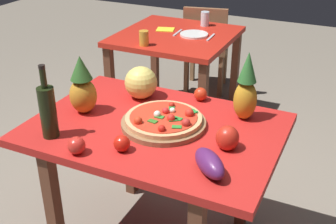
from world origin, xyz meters
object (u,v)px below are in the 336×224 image
object	(u,v)px
dining_chair	(206,44)
pineapple_right	(82,87)
tomato_by_bottle	(201,94)
drinking_glass_juice	(144,38)
napkin_folded	(165,29)
bell_pepper	(227,138)
display_table	(156,143)
drinking_glass_water	(205,19)
background_table	(176,48)
wine_bottle	(48,111)
dinner_plate	(194,34)
tomato_at_corner	(76,145)
melon	(141,83)
pizza	(164,118)
pizza_board	(164,123)
fork_utensil	(178,33)
eggplant	(210,163)
pineapple_left	(246,90)
tomato_beside_pepper	(122,143)
knife_utensil	(211,37)

from	to	relation	value
dining_chair	pineapple_right	xyz separation A→B (m)	(0.12, -2.10, 0.42)
tomato_by_bottle	drinking_glass_juice	size ratio (longest dim) A/B	0.66
napkin_folded	bell_pepper	bearing A→B (deg)	-56.02
display_table	drinking_glass_water	size ratio (longest dim) A/B	10.09
background_table	bell_pepper	world-z (taller)	bell_pepper
wine_bottle	dinner_plate	distance (m)	1.72
display_table	napkin_folded	bearing A→B (deg)	113.81
pineapple_right	tomato_at_corner	bearing A→B (deg)	-59.61
display_table	dinner_plate	xyz separation A→B (m)	(-0.38, 1.43, 0.11)
drinking_glass_water	napkin_folded	size ratio (longest dim) A/B	0.84
melon	pizza	bearing A→B (deg)	-42.88
pizza_board	fork_utensil	size ratio (longest dim) A/B	2.27
pineapple_right	eggplant	size ratio (longest dim) A/B	1.51
dining_chair	drinking_glass_water	bearing A→B (deg)	95.35
pizza_board	tomato_by_bottle	world-z (taller)	tomato_by_bottle
pineapple_left	tomato_beside_pepper	world-z (taller)	pineapple_left
drinking_glass_water	eggplant	bearing A→B (deg)	-68.66
background_table	drinking_glass_water	distance (m)	0.38
tomato_at_corner	knife_utensil	distance (m)	1.79
pineapple_left	tomato_by_bottle	distance (m)	0.31
pineapple_left	bell_pepper	bearing A→B (deg)	-87.54
drinking_glass_juice	eggplant	bearing A→B (deg)	-52.80
eggplant	drinking_glass_juice	world-z (taller)	drinking_glass_juice
tomato_at_corner	tomato_by_bottle	size ratio (longest dim) A/B	1.08
pineapple_left	tomato_by_bottle	size ratio (longest dim) A/B	4.81
pineapple_left	pineapple_right	size ratio (longest dim) A/B	1.15
pineapple_left	bell_pepper	size ratio (longest dim) A/B	3.07
pizza_board	pizza	bearing A→B (deg)	-10.17
tomato_at_corner	napkin_folded	world-z (taller)	tomato_at_corner
tomato_by_bottle	drinking_glass_water	bearing A→B (deg)	109.97
pizza	pineapple_left	world-z (taller)	pineapple_left
tomato_beside_pepper	napkin_folded	size ratio (longest dim) A/B	0.53
melon	eggplant	bearing A→B (deg)	-41.09
display_table	melon	xyz separation A→B (m)	(-0.21, 0.25, 0.19)
tomato_beside_pepper	napkin_folded	world-z (taller)	tomato_beside_pepper
tomato_at_corner	pizza	bearing A→B (deg)	58.21
background_table	melon	xyz separation A→B (m)	(0.31, -1.16, 0.20)
melon	eggplant	world-z (taller)	melon
drinking_glass_water	napkin_folded	distance (m)	0.36
pizza_board	drinking_glass_water	bearing A→B (deg)	104.42
pizza_board	dinner_plate	world-z (taller)	pizza_board
drinking_glass_water	pineapple_right	bearing A→B (deg)	-89.73
knife_utensil	dinner_plate	bearing A→B (deg)	177.59
tomato_at_corner	tomato_beside_pepper	distance (m)	0.19
pizza	wine_bottle	bearing A→B (deg)	-144.51
knife_utensil	napkin_folded	world-z (taller)	knife_utensil
eggplant	pineapple_right	bearing A→B (deg)	162.92
dining_chair	pineapple_left	world-z (taller)	pineapple_left
background_table	dining_chair	world-z (taller)	dining_chair
pizza_board	melon	bearing A→B (deg)	136.63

